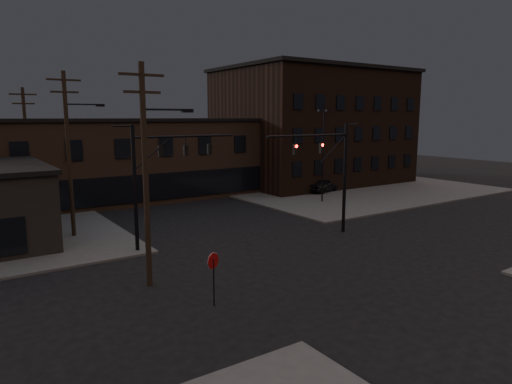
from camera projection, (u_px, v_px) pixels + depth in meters
ground at (318, 263)px, 26.68m from camera, size 140.00×140.00×0.00m
sidewalk_ne at (333, 185)px, 56.80m from camera, size 30.00×30.00×0.15m
building_row at (144, 159)px, 48.94m from camera, size 40.00×12.00×8.00m
building_right at (312, 128)px, 58.95m from camera, size 22.00×16.00×14.00m
traffic_signal_near at (334, 167)px, 32.52m from camera, size 7.12×0.24×8.00m
traffic_signal_far at (154, 172)px, 28.70m from camera, size 7.12×0.24×8.00m
stop_sign at (213, 266)px, 20.35m from camera, size 0.72×0.33×2.48m
utility_pole_near at (147, 170)px, 22.16m from camera, size 3.70×0.28×11.00m
utility_pole_mid at (69, 151)px, 31.38m from camera, size 3.70×0.28×11.50m
utility_pole_far at (27, 147)px, 40.66m from camera, size 2.20×0.28×11.00m
lot_light_a at (323, 147)px, 44.41m from camera, size 1.50×0.28×9.14m
lot_light_b at (333, 143)px, 51.81m from camera, size 1.50×0.28×9.14m
parked_car_lot_a at (323, 185)px, 50.92m from camera, size 4.72×2.95×1.50m
parked_car_lot_b at (323, 182)px, 54.14m from camera, size 4.72×3.70×1.28m
car_crossing at (174, 191)px, 48.06m from camera, size 3.28×4.81×1.50m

